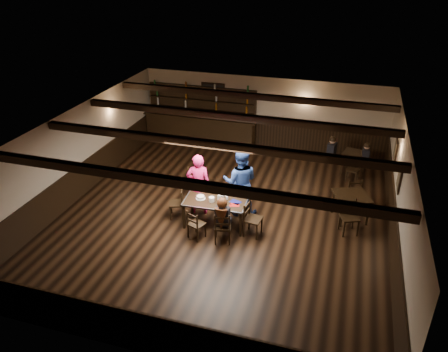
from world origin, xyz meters
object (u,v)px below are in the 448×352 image
(chair_near_left, at_px, (195,223))
(woman_pink, at_px, (198,184))
(dining_table, at_px, (215,203))
(chair_near_right, at_px, (222,226))
(man_blue, at_px, (240,182))
(bar_counter, at_px, (201,126))
(cake, at_px, (201,197))

(chair_near_left, xyz_separation_m, woman_pink, (-0.33, 1.24, 0.43))
(dining_table, height_order, chair_near_right, chair_near_right)
(chair_near_right, distance_m, woman_pink, 1.66)
(woman_pink, xyz_separation_m, man_blue, (1.12, 0.31, 0.10))
(dining_table, distance_m, man_blue, 0.98)
(chair_near_right, bearing_deg, dining_table, 120.08)
(chair_near_left, distance_m, woman_pink, 1.35)
(dining_table, distance_m, bar_counter, 5.71)
(woman_pink, distance_m, man_blue, 1.17)
(chair_near_right, distance_m, bar_counter, 6.56)
(man_blue, bearing_deg, bar_counter, -67.63)
(dining_table, xyz_separation_m, man_blue, (0.48, 0.79, 0.32))
(dining_table, distance_m, woman_pink, 0.83)
(man_blue, distance_m, cake, 1.20)
(cake, relative_size, bar_counter, 0.06)
(cake, height_order, bar_counter, bar_counter)
(man_blue, height_order, cake, man_blue)
(dining_table, bearing_deg, chair_near_right, -59.92)
(bar_counter, bearing_deg, chair_near_left, -72.02)
(chair_near_left, height_order, woman_pink, woman_pink)
(chair_near_left, xyz_separation_m, chair_near_right, (0.74, 0.03, 0.04))
(chair_near_left, height_order, bar_counter, bar_counter)
(dining_table, bearing_deg, man_blue, 58.95)
(man_blue, xyz_separation_m, cake, (-0.89, -0.78, -0.21))
(dining_table, xyz_separation_m, cake, (-0.42, 0.01, 0.11))
(dining_table, relative_size, bar_counter, 0.39)
(dining_table, relative_size, chair_near_left, 2.08)
(chair_near_right, bearing_deg, man_blue, 88.01)
(chair_near_right, bearing_deg, bar_counter, 114.19)
(cake, bearing_deg, woman_pink, 116.12)
(woman_pink, distance_m, cake, 0.53)
(chair_near_right, height_order, cake, chair_near_right)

